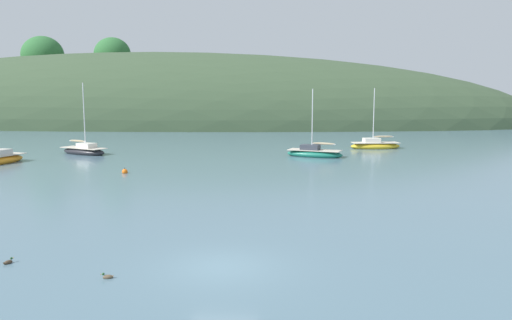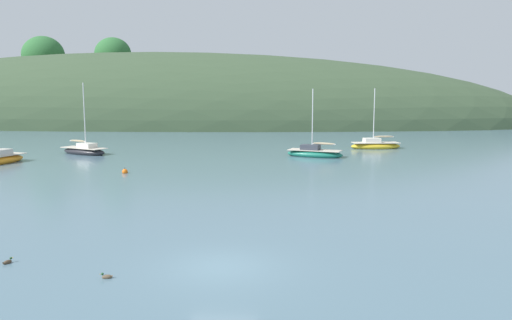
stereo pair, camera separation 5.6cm
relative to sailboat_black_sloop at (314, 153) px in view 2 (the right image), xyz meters
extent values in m
plane|color=slate|center=(-4.96, -31.73, -0.35)|extent=(400.00, 400.00, 0.00)
ellipsoid|color=#384C33|center=(-29.96, 47.40, -0.35)|extent=(150.00, 36.00, 27.58)
ellipsoid|color=#2D6633|center=(-51.12, 50.14, 13.15)|extent=(8.27, 7.52, 7.52)
ellipsoid|color=#2D6633|center=(-36.72, 49.27, 13.25)|extent=(7.07, 6.43, 6.43)
ellipsoid|color=#196B56|center=(0.04, -0.01, -0.11)|extent=(5.85, 3.57, 0.89)
cube|color=beige|center=(0.04, -0.01, 0.29)|extent=(5.38, 3.29, 0.06)
cube|color=#333842|center=(-0.38, 0.13, 0.54)|extent=(2.07, 1.73, 0.51)
cylinder|color=silver|center=(-0.23, 0.08, 3.24)|extent=(0.09, 0.09, 5.91)
cylinder|color=silver|center=(0.87, -0.30, 0.92)|extent=(2.22, 0.82, 0.07)
ellipsoid|color=tan|center=(0.87, -0.30, 0.97)|extent=(2.18, 0.91, 0.20)
ellipsoid|color=gold|center=(7.20, 7.77, -0.11)|extent=(5.80, 2.68, 0.89)
cube|color=beige|center=(7.20, 7.77, 0.30)|extent=(5.34, 2.47, 0.06)
cube|color=silver|center=(6.76, 7.70, 0.55)|extent=(1.95, 1.48, 0.51)
cylinder|color=silver|center=(6.93, 7.72, 3.30)|extent=(0.09, 0.09, 6.02)
cylinder|color=silver|center=(8.09, 7.89, 0.93)|extent=(2.33, 0.41, 0.07)
ellipsoid|color=tan|center=(8.09, 7.89, 0.98)|extent=(2.26, 0.52, 0.20)
ellipsoid|color=#232328|center=(-23.22, 0.68, -0.11)|extent=(5.73, 4.08, 0.87)
cube|color=beige|center=(-23.22, 0.68, 0.28)|extent=(5.27, 3.75, 0.06)
cube|color=silver|center=(-22.83, 0.49, 0.53)|extent=(2.10, 1.85, 0.51)
cylinder|color=silver|center=(-22.97, 0.56, 3.55)|extent=(0.09, 0.09, 6.53)
cylinder|color=silver|center=(-24.00, 1.07, 0.91)|extent=(2.09, 1.07, 0.07)
ellipsoid|color=tan|center=(-24.00, 1.07, 0.96)|extent=(2.07, 1.15, 0.20)
sphere|color=orange|center=(-15.17, -11.12, -0.23)|extent=(0.44, 0.44, 0.44)
cylinder|color=black|center=(-15.17, -11.12, 0.04)|extent=(0.04, 0.04, 0.10)
ellipsoid|color=#473828|center=(-12.81, -31.82, -0.31)|extent=(0.31, 0.38, 0.16)
sphere|color=#1E4723|center=(-12.75, -31.69, -0.20)|extent=(0.09, 0.09, 0.09)
cone|color=gold|center=(-12.72, -31.63, -0.20)|extent=(0.05, 0.06, 0.04)
cone|color=#473828|center=(-12.87, -31.96, -0.28)|extent=(0.10, 0.10, 0.08)
ellipsoid|color=brown|center=(-8.65, -33.04, -0.31)|extent=(0.37, 0.24, 0.16)
sphere|color=#1E4723|center=(-8.79, -33.07, -0.20)|extent=(0.09, 0.09, 0.09)
cone|color=gold|center=(-8.86, -33.08, -0.20)|extent=(0.05, 0.04, 0.04)
cone|color=brown|center=(-8.50, -33.01, -0.28)|extent=(0.09, 0.08, 0.08)
camera|label=1|loc=(-2.68, -49.02, 5.85)|focal=35.48mm
camera|label=2|loc=(-2.62, -49.02, 5.85)|focal=35.48mm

